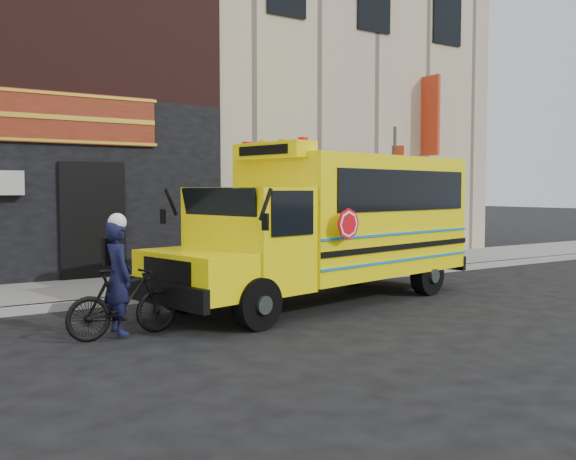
{
  "coord_description": "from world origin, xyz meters",
  "views": [
    {
      "loc": [
        -7.36,
        -8.86,
        2.11
      ],
      "look_at": [
        -0.33,
        1.85,
        1.3
      ],
      "focal_mm": 40.0,
      "sensor_mm": 36.0,
      "label": 1
    }
  ],
  "objects_px": {
    "school_bus": "(334,221)",
    "bicycle": "(123,303)",
    "sign_pole": "(395,195)",
    "cyclist": "(118,281)"
  },
  "relations": [
    {
      "from": "bicycle",
      "to": "sign_pole",
      "type": "bearing_deg",
      "value": -74.17
    },
    {
      "from": "bicycle",
      "to": "cyclist",
      "type": "distance_m",
      "value": 0.32
    },
    {
      "from": "cyclist",
      "to": "school_bus",
      "type": "bearing_deg",
      "value": -83.53
    },
    {
      "from": "sign_pole",
      "to": "cyclist",
      "type": "xyz_separation_m",
      "value": [
        -7.71,
        -2.61,
        -1.17
      ]
    },
    {
      "from": "bicycle",
      "to": "cyclist",
      "type": "bearing_deg",
      "value": 39.24
    },
    {
      "from": "school_bus",
      "to": "bicycle",
      "type": "bearing_deg",
      "value": -169.18
    },
    {
      "from": "school_bus",
      "to": "sign_pole",
      "type": "relative_size",
      "value": 1.98
    },
    {
      "from": "bicycle",
      "to": "cyclist",
      "type": "height_order",
      "value": "cyclist"
    },
    {
      "from": "school_bus",
      "to": "sign_pole",
      "type": "bearing_deg",
      "value": 29.34
    },
    {
      "from": "sign_pole",
      "to": "bicycle",
      "type": "xyz_separation_m",
      "value": [
        -7.66,
        -2.67,
        -1.48
      ]
    }
  ]
}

